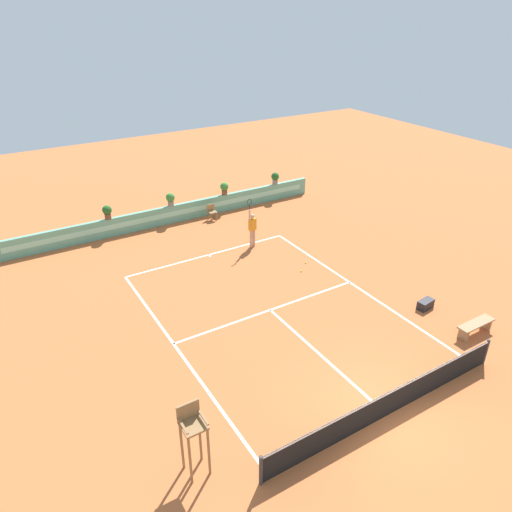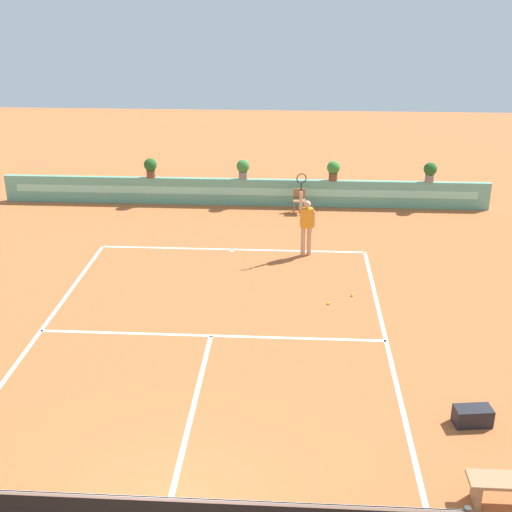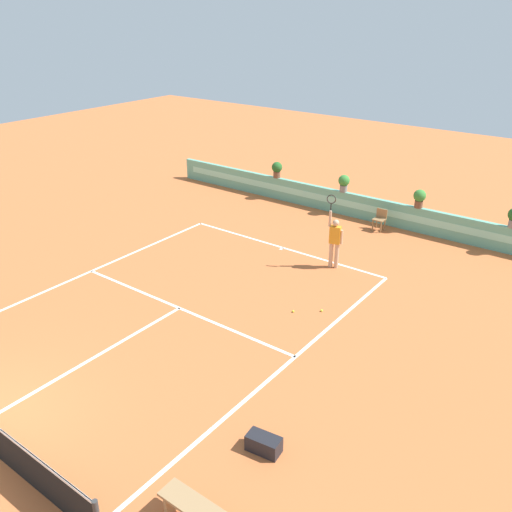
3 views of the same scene
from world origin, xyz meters
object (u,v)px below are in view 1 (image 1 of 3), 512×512
(ball_kid_chair, at_px, (212,211))
(tennis_player, at_px, (252,227))
(umpire_chair, at_px, (193,432))
(potted_plant_right, at_px, (224,188))
(potted_plant_centre, at_px, (170,199))
(potted_plant_left, at_px, (107,211))
(gear_bag, at_px, (425,304))
(potted_plant_far_right, at_px, (275,178))
(tennis_ball_mid_court, at_px, (301,271))
(tennis_ball_near_baseline, at_px, (306,263))
(bench_courtside, at_px, (476,326))

(ball_kid_chair, relative_size, tennis_player, 0.33)
(umpire_chair, distance_m, potted_plant_right, 17.56)
(tennis_player, height_order, potted_plant_centre, tennis_player)
(ball_kid_chair, distance_m, potted_plant_left, 5.63)
(gear_bag, distance_m, tennis_player, 8.86)
(potted_plant_far_right, height_order, potted_plant_left, same)
(gear_bag, xyz_separation_m, tennis_ball_mid_court, (-2.51, 4.92, -0.15))
(potted_plant_right, bearing_deg, umpire_chair, -120.51)
(tennis_player, bearing_deg, potted_plant_right, 78.11)
(potted_plant_left, relative_size, potted_plant_right, 1.00)
(ball_kid_chair, distance_m, potted_plant_far_right, 4.84)
(gear_bag, bearing_deg, potted_plant_far_right, 83.82)
(ball_kid_chair, relative_size, tennis_ball_mid_court, 12.50)
(tennis_ball_near_baseline, bearing_deg, potted_plant_right, 91.50)
(gear_bag, height_order, potted_plant_right, potted_plant_right)
(tennis_ball_near_baseline, distance_m, potted_plant_left, 10.39)
(bench_courtside, bearing_deg, ball_kid_chair, 103.51)
(tennis_player, bearing_deg, potted_plant_left, 139.88)
(gear_bag, height_order, tennis_ball_near_baseline, gear_bag)
(gear_bag, height_order, potted_plant_centre, potted_plant_centre)
(umpire_chair, bearing_deg, potted_plant_centre, 69.63)
(umpire_chair, bearing_deg, potted_plant_far_right, 50.68)
(tennis_ball_near_baseline, bearing_deg, umpire_chair, -140.54)
(potted_plant_centre, height_order, potted_plant_left, same)
(ball_kid_chair, xyz_separation_m, potted_plant_centre, (-2.08, 0.73, 0.93))
(tennis_ball_mid_court, distance_m, potted_plant_right, 8.29)
(tennis_player, height_order, potted_plant_far_right, tennis_player)
(potted_plant_centre, bearing_deg, tennis_player, -64.61)
(gear_bag, xyz_separation_m, tennis_player, (-3.07, 8.26, 0.87))
(ball_kid_chair, bearing_deg, potted_plant_right, 31.04)
(umpire_chair, relative_size, tennis_ball_near_baseline, 31.47)
(potted_plant_far_right, bearing_deg, tennis_ball_mid_court, -115.68)
(ball_kid_chair, relative_size, gear_bag, 1.21)
(bench_courtside, relative_size, tennis_player, 0.62)
(potted_plant_left, bearing_deg, potted_plant_right, 0.00)
(gear_bag, relative_size, tennis_player, 0.27)
(umpire_chair, height_order, tennis_ball_near_baseline, umpire_chair)
(bench_courtside, relative_size, tennis_ball_near_baseline, 23.53)
(ball_kid_chair, height_order, tennis_ball_near_baseline, ball_kid_chair)
(umpire_chair, distance_m, gear_bag, 11.22)
(potted_plant_centre, bearing_deg, gear_bag, -67.72)
(potted_plant_far_right, relative_size, potted_plant_centre, 1.00)
(potted_plant_far_right, bearing_deg, potted_plant_centre, 180.00)
(tennis_ball_mid_court, distance_m, potted_plant_centre, 8.75)
(potted_plant_far_right, bearing_deg, tennis_ball_near_baseline, -113.25)
(potted_plant_centre, xyz_separation_m, potted_plant_right, (3.30, 0.00, 0.00))
(umpire_chair, distance_m, tennis_player, 12.99)
(umpire_chair, relative_size, tennis_ball_mid_court, 31.47)
(gear_bag, bearing_deg, umpire_chair, -169.42)
(tennis_ball_mid_court, height_order, potted_plant_left, potted_plant_left)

